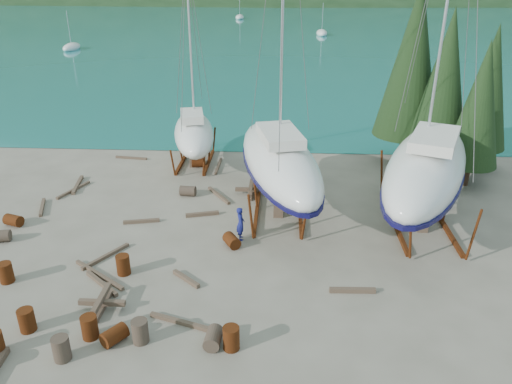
# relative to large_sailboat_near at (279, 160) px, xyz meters

# --- Properties ---
(ground) EXTENTS (600.00, 600.00, 0.00)m
(ground) POSITION_rel_large_sailboat_near_xyz_m (-2.86, -6.02, -2.86)
(ground) COLOR #655E50
(ground) RESTS_ON ground
(cypress_near_right) EXTENTS (3.60, 3.60, 10.00)m
(cypress_near_right) POSITION_rel_large_sailboat_near_xyz_m (9.64, 5.98, 2.93)
(cypress_near_right) COLOR black
(cypress_near_right) RESTS_ON ground
(cypress_mid_right) EXTENTS (3.06, 3.06, 8.50)m
(cypress_mid_right) POSITION_rel_large_sailboat_near_xyz_m (11.14, 3.98, 2.06)
(cypress_mid_right) COLOR black
(cypress_mid_right) RESTS_ON ground
(cypress_back_left) EXTENTS (4.14, 4.14, 11.50)m
(cypress_back_left) POSITION_rel_large_sailboat_near_xyz_m (8.14, 7.98, 3.80)
(cypress_back_left) COLOR black
(cypress_back_left) RESTS_ON ground
(cypress_far_right) EXTENTS (3.24, 3.24, 9.00)m
(cypress_far_right) POSITION_rel_large_sailboat_near_xyz_m (12.64, 6.98, 2.35)
(cypress_far_right) COLOR black
(cypress_far_right) RESTS_ON ground
(moored_boat_left) EXTENTS (2.00, 5.00, 6.05)m
(moored_boat_left) POSITION_rel_large_sailboat_near_xyz_m (-32.86, 53.98, -2.48)
(moored_boat_left) COLOR silver
(moored_boat_left) RESTS_ON ground
(moored_boat_mid) EXTENTS (2.00, 5.00, 6.05)m
(moored_boat_mid) POSITION_rel_large_sailboat_near_xyz_m (7.14, 73.98, -2.48)
(moored_boat_mid) COLOR silver
(moored_boat_mid) RESTS_ON ground
(moored_boat_far) EXTENTS (2.00, 5.00, 6.05)m
(moored_boat_far) POSITION_rel_large_sailboat_near_xyz_m (-10.86, 103.98, -2.48)
(moored_boat_far) COLOR silver
(moored_boat_far) RESTS_ON ground
(large_sailboat_near) EXTENTS (5.87, 11.74, 17.77)m
(large_sailboat_near) POSITION_rel_large_sailboat_near_xyz_m (0.00, 0.00, 0.00)
(large_sailboat_near) COLOR silver
(large_sailboat_near) RESTS_ON ground
(large_sailboat_far) EXTENTS (7.76, 12.47, 19.02)m
(large_sailboat_far) POSITION_rel_large_sailboat_near_xyz_m (7.15, -1.17, 0.24)
(large_sailboat_far) COLOR silver
(large_sailboat_far) RESTS_ON ground
(small_sailboat_shore) EXTENTS (4.04, 8.37, 12.84)m
(small_sailboat_shore) POSITION_rel_large_sailboat_near_xyz_m (-5.62, 6.66, -0.75)
(small_sailboat_shore) COLOR silver
(small_sailboat_shore) RESTS_ON ground
(worker) EXTENTS (0.50, 0.67, 1.67)m
(worker) POSITION_rel_large_sailboat_near_xyz_m (-1.77, -3.21, -2.03)
(worker) COLOR navy
(worker) RESTS_ON ground
(drum_1) EXTENTS (0.64, 0.92, 0.58)m
(drum_1) POSITION_rel_large_sailboat_near_xyz_m (-2.11, -10.62, -2.57)
(drum_1) COLOR #2D2823
(drum_1) RESTS_ON ground
(drum_2) EXTENTS (1.02, 0.83, 0.58)m
(drum_2) POSITION_rel_large_sailboat_near_xyz_m (-13.36, -2.49, -2.57)
(drum_2) COLOR #632D11
(drum_2) RESTS_ON ground
(drum_3) EXTENTS (0.58, 0.58, 0.88)m
(drum_3) POSITION_rel_large_sailboat_near_xyz_m (-6.51, -10.46, -2.42)
(drum_3) COLOR #632D11
(drum_3) RESTS_ON ground
(drum_4) EXTENTS (0.95, 0.70, 0.58)m
(drum_4) POSITION_rel_large_sailboat_near_xyz_m (-5.30, 6.06, -2.57)
(drum_4) COLOR #632D11
(drum_4) RESTS_ON ground
(drum_6) EXTENTS (0.94, 1.05, 0.58)m
(drum_6) POSITION_rel_large_sailboat_near_xyz_m (-2.14, -3.92, -2.57)
(drum_6) COLOR #632D11
(drum_6) RESTS_ON ground
(drum_7) EXTENTS (0.58, 0.58, 0.88)m
(drum_7) POSITION_rel_large_sailboat_near_xyz_m (-1.48, -10.75, -2.42)
(drum_7) COLOR #632D11
(drum_7) RESTS_ON ground
(drum_8) EXTENTS (0.58, 0.58, 0.88)m
(drum_8) POSITION_rel_large_sailboat_near_xyz_m (-11.20, -7.30, -2.42)
(drum_8) COLOR #632D11
(drum_8) RESTS_ON ground
(drum_9) EXTENTS (0.93, 0.66, 0.58)m
(drum_9) POSITION_rel_large_sailboat_near_xyz_m (-5.20, 1.57, -2.57)
(drum_9) COLOR #2D2823
(drum_9) RESTS_ON ground
(drum_10) EXTENTS (0.58, 0.58, 0.88)m
(drum_10) POSITION_rel_large_sailboat_near_xyz_m (-8.90, -10.21, -2.42)
(drum_10) COLOR #632D11
(drum_10) RESTS_ON ground
(drum_12) EXTENTS (0.99, 1.05, 0.58)m
(drum_12) POSITION_rel_large_sailboat_near_xyz_m (-5.58, -10.66, -2.57)
(drum_12) COLOR #632D11
(drum_12) RESTS_ON ground
(drum_14) EXTENTS (0.58, 0.58, 0.88)m
(drum_14) POSITION_rel_large_sailboat_near_xyz_m (-6.52, -6.45, -2.42)
(drum_14) COLOR #632D11
(drum_14) RESTS_ON ground
(drum_15) EXTENTS (0.98, 0.74, 0.58)m
(drum_15) POSITION_rel_large_sailboat_near_xyz_m (-13.18, -4.08, -2.57)
(drum_15) COLOR #2D2823
(drum_15) RESTS_ON ground
(drum_16) EXTENTS (0.58, 0.58, 0.88)m
(drum_16) POSITION_rel_large_sailboat_near_xyz_m (-7.06, -11.57, -2.42)
(drum_16) COLOR #2D2823
(drum_16) RESTS_ON ground
(drum_17) EXTENTS (0.58, 0.58, 0.88)m
(drum_17) POSITION_rel_large_sailboat_near_xyz_m (-4.68, -10.58, -2.42)
(drum_17) COLOR #2D2823
(drum_17) RESTS_ON ground
(timber_0) EXTENTS (2.23, 0.43, 0.14)m
(timber_0) POSITION_rel_large_sailboat_near_xyz_m (-10.13, 7.26, -2.79)
(timber_0) COLOR brown
(timber_0) RESTS_ON ground
(timber_1) EXTENTS (1.86, 0.25, 0.19)m
(timber_1) POSITION_rel_large_sailboat_near_xyz_m (3.08, -7.27, -2.77)
(timber_1) COLOR brown
(timber_1) RESTS_ON ground
(timber_2) EXTENTS (0.60, 2.54, 0.19)m
(timber_2) POSITION_rel_large_sailboat_near_xyz_m (-12.02, 2.52, -2.77)
(timber_2) COLOR brown
(timber_2) RESTS_ON ground
(timber_3) EXTENTS (2.73, 2.06, 0.15)m
(timber_3) POSITION_rel_large_sailboat_near_xyz_m (-7.52, -6.72, -2.79)
(timber_3) COLOR brown
(timber_3) RESTS_ON ground
(timber_4) EXTENTS (1.82, 0.54, 0.17)m
(timber_4) POSITION_rel_large_sailboat_near_xyz_m (-6.99, -1.84, -2.78)
(timber_4) COLOR brown
(timber_4) RESTS_ON ground
(timber_5) EXTENTS (2.34, 0.90, 0.16)m
(timber_5) POSITION_rel_large_sailboat_near_xyz_m (-3.53, -9.56, -2.78)
(timber_5) COLOR brown
(timber_5) RESTS_ON ground
(timber_6) EXTENTS (1.68, 1.45, 0.19)m
(timber_6) POSITION_rel_large_sailboat_near_xyz_m (-0.89, 5.05, -2.77)
(timber_6) COLOR brown
(timber_6) RESTS_ON ground
(timber_7) EXTENTS (1.32, 1.19, 0.17)m
(timber_7) POSITION_rel_large_sailboat_near_xyz_m (-3.77, -6.82, -2.78)
(timber_7) COLOR brown
(timber_7) RESTS_ON ground
(timber_8) EXTENTS (1.73, 0.63, 0.19)m
(timber_8) POSITION_rel_large_sailboat_near_xyz_m (-4.00, -0.89, -2.77)
(timber_8) COLOR brown
(timber_8) RESTS_ON ground
(timber_9) EXTENTS (0.19, 2.66, 0.15)m
(timber_9) POSITION_rel_large_sailboat_near_xyz_m (-4.00, 6.08, -2.79)
(timber_9) COLOR brown
(timber_9) RESTS_ON ground
(timber_10) EXTENTS (1.51, 2.12, 0.16)m
(timber_10) POSITION_rel_large_sailboat_near_xyz_m (-3.42, 1.50, -2.78)
(timber_10) COLOR brown
(timber_10) RESTS_ON ground
(timber_11) EXTENTS (1.52, 2.27, 0.15)m
(timber_11) POSITION_rel_large_sailboat_near_xyz_m (-7.71, -5.25, -2.79)
(timber_11) COLOR brown
(timber_11) RESTS_ON ground
(timber_12) EXTENTS (1.82, 1.65, 0.17)m
(timber_12) POSITION_rel_large_sailboat_near_xyz_m (-7.19, -7.35, -2.78)
(timber_12) COLOR brown
(timber_12) RESTS_ON ground
(timber_15) EXTENTS (1.10, 2.49, 0.15)m
(timber_15) POSITION_rel_large_sailboat_near_xyz_m (-11.99, 1.81, -2.79)
(timber_15) COLOR brown
(timber_15) RESTS_ON ground
(timber_17) EXTENTS (0.86, 2.04, 0.16)m
(timber_17) POSITION_rel_large_sailboat_near_xyz_m (-12.80, -0.53, -2.78)
(timber_17) COLOR brown
(timber_17) RESTS_ON ground
(timber_pile_fore) EXTENTS (1.80, 1.80, 0.60)m
(timber_pile_fore) POSITION_rel_large_sailboat_near_xyz_m (-6.62, -8.88, -2.56)
(timber_pile_fore) COLOR brown
(timber_pile_fore) RESTS_ON ground
(timber_pile_aft) EXTENTS (1.80, 1.80, 0.60)m
(timber_pile_aft) POSITION_rel_large_sailboat_near_xyz_m (-1.61, 1.93, -2.56)
(timber_pile_aft) COLOR brown
(timber_pile_aft) RESTS_ON ground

